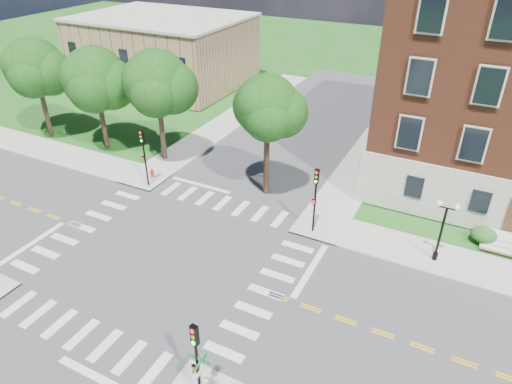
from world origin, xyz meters
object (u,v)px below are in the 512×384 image
at_px(traffic_signal_se, 196,356).
at_px(fire_hydrant, 152,173).
at_px(twin_lamp_west, 442,228).
at_px(street_sign_pole, 201,372).
at_px(traffic_signal_ne, 315,193).
at_px(traffic_signal_nw, 144,151).

bearing_deg(traffic_signal_se, fire_hydrant, 133.62).
xyz_separation_m(twin_lamp_west, street_sign_pole, (-7.57, -15.17, -0.21)).
height_order(traffic_signal_ne, fire_hydrant, traffic_signal_ne).
bearing_deg(twin_lamp_west, street_sign_pole, -116.50).
height_order(traffic_signal_ne, twin_lamp_west, traffic_signal_ne).
bearing_deg(street_sign_pole, twin_lamp_west, 63.50).
relative_size(traffic_signal_ne, twin_lamp_west, 1.13).
relative_size(traffic_signal_se, traffic_signal_ne, 1.00).
bearing_deg(fire_hydrant, traffic_signal_ne, -4.58).
distance_m(traffic_signal_ne, traffic_signal_nw, 14.14).
relative_size(traffic_signal_se, street_sign_pole, 1.55).
distance_m(twin_lamp_west, fire_hydrant, 22.80).
distance_m(traffic_signal_se, traffic_signal_nw, 20.40).
bearing_deg(traffic_signal_ne, street_sign_pole, -88.36).
height_order(twin_lamp_west, fire_hydrant, twin_lamp_west).
relative_size(traffic_signal_nw, twin_lamp_west, 1.13).
bearing_deg(fire_hydrant, street_sign_pole, -46.12).
relative_size(traffic_signal_ne, fire_hydrant, 6.40).
height_order(traffic_signal_nw, twin_lamp_west, traffic_signal_nw).
bearing_deg(twin_lamp_west, traffic_signal_se, -116.98).
distance_m(traffic_signal_ne, street_sign_pole, 14.59).
height_order(traffic_signal_ne, traffic_signal_nw, same).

